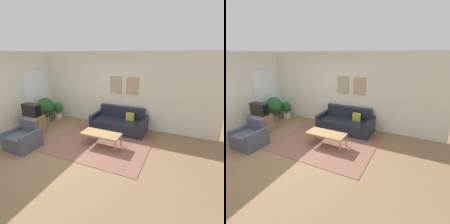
% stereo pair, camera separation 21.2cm
% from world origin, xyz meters
% --- Properties ---
extents(ground_plane, '(16.00, 16.00, 0.00)m').
position_xyz_m(ground_plane, '(0.00, 0.00, 0.00)').
color(ground_plane, '#846647').
extents(area_rug, '(2.96, 2.21, 0.01)m').
position_xyz_m(area_rug, '(0.65, 0.81, 0.01)').
color(area_rug, brown).
rests_on(area_rug, ground_plane).
extents(wall_back, '(8.00, 0.09, 2.70)m').
position_xyz_m(wall_back, '(0.01, 2.48, 1.35)').
color(wall_back, silver).
rests_on(wall_back, ground_plane).
extents(wall_left_window, '(0.08, 8.00, 2.70)m').
position_xyz_m(wall_left_window, '(-2.60, 0.65, 1.35)').
color(wall_left_window, silver).
rests_on(wall_left_window, ground_plane).
extents(couch, '(1.92, 0.90, 0.80)m').
position_xyz_m(couch, '(0.82, 2.01, 0.28)').
color(couch, '#1E2333').
rests_on(couch, ground_plane).
extents(coffee_table, '(1.16, 0.49, 0.42)m').
position_xyz_m(coffee_table, '(0.75, 0.72, 0.38)').
color(coffee_table, '#A87F51').
rests_on(coffee_table, ground_plane).
extents(tv_stand, '(0.74, 0.43, 0.61)m').
position_xyz_m(tv_stand, '(-1.82, 0.63, 0.30)').
color(tv_stand, olive).
rests_on(tv_stand, ground_plane).
extents(tv, '(0.61, 0.28, 0.42)m').
position_xyz_m(tv, '(-1.82, 0.63, 0.82)').
color(tv, black).
rests_on(tv, tv_stand).
extents(armchair, '(0.81, 0.76, 0.78)m').
position_xyz_m(armchair, '(-1.27, -0.26, 0.27)').
color(armchair, '#474C5B').
rests_on(armchair, ground_plane).
extents(potted_plant_tall, '(0.63, 0.63, 0.98)m').
position_xyz_m(potted_plant_tall, '(-2.13, 1.58, 0.64)').
color(potted_plant_tall, slate).
rests_on(potted_plant_tall, ground_plane).
extents(potted_plant_by_window, '(0.39, 0.39, 0.68)m').
position_xyz_m(potted_plant_by_window, '(-1.99, 2.09, 0.38)').
color(potted_plant_by_window, beige).
rests_on(potted_plant_by_window, ground_plane).
extents(potted_plant_small, '(0.44, 0.44, 0.74)m').
position_xyz_m(potted_plant_small, '(-2.24, 1.96, 0.48)').
color(potted_plant_small, slate).
rests_on(potted_plant_small, ground_plane).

